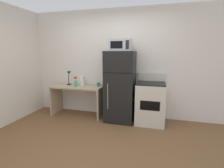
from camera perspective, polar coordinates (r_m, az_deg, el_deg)
name	(u,v)px	position (r m, az deg, el deg)	size (l,w,h in m)	color
ground_plane	(92,149)	(2.97, -6.98, -21.36)	(12.00, 12.00, 0.00)	brown
wall_back_white	(116,64)	(4.14, 1.44, 7.03)	(5.00, 0.10, 2.60)	silver
desk	(78,94)	(4.26, -11.75, -3.54)	(1.28, 0.54, 0.75)	tan
desk_lamp	(69,76)	(4.36, -14.64, 2.78)	(0.14, 0.12, 0.35)	black
spray_bottle	(76,83)	(4.09, -12.37, 0.37)	(0.06, 0.06, 0.25)	green
coffee_mug	(98,84)	(4.11, -4.76, -0.10)	(0.08, 0.08, 0.10)	#338C66
paper_towel_roll	(82,81)	(4.28, -10.22, 1.18)	(0.11, 0.11, 0.24)	white
refrigerator	(120,87)	(3.80, 2.86, -0.91)	(0.64, 0.64, 1.60)	black
microwave	(120,45)	(3.70, 2.93, 13.28)	(0.46, 0.35, 0.26)	#B7B7BC
oven_range	(150,103)	(3.82, 13.10, -6.34)	(0.63, 0.61, 1.10)	beige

